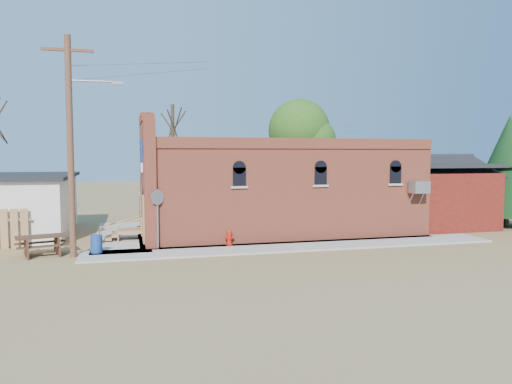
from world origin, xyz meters
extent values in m
plane|color=olive|center=(0.00, 0.00, 0.00)|extent=(120.00, 120.00, 0.00)
cube|color=#9E9991|center=(1.50, 0.90, 0.04)|extent=(19.00, 2.20, 0.08)
cube|color=#9E9991|center=(-6.30, 6.00, 0.04)|extent=(2.60, 10.00, 0.08)
cube|color=#CC593E|center=(2.00, 5.50, 2.25)|extent=(14.00, 7.00, 4.50)
cube|color=black|center=(2.00, 5.50, 4.55)|extent=(13.80, 6.80, 0.12)
cube|color=#CC593E|center=(-5.00, 5.50, 2.90)|extent=(0.50, 7.40, 5.80)
cube|color=navy|center=(-5.30, 4.30, 4.00)|extent=(0.08, 1.10, 1.56)
cube|color=#949398|center=(8.10, 1.55, 2.60)|extent=(0.85, 0.65, 0.60)
cube|color=#50170D|center=(11.50, 5.50, 1.60)|extent=(5.00, 6.00, 3.20)
cylinder|color=#4F2E1F|center=(-8.20, 1.20, 4.50)|extent=(0.26, 0.26, 9.00)
cube|color=#4F2E1F|center=(-8.20, 1.20, 8.40)|extent=(2.00, 0.12, 0.12)
cylinder|color=#949398|center=(-7.30, 1.20, 7.20)|extent=(1.80, 0.08, 0.08)
cube|color=#949398|center=(-6.30, 1.20, 7.15)|extent=(0.45, 0.22, 0.14)
cylinder|color=#3F3024|center=(-3.00, 13.00, 3.75)|extent=(0.24, 0.24, 7.50)
cylinder|color=#3F3024|center=(6.00, 13.50, 3.15)|extent=(0.28, 0.28, 6.30)
sphere|color=#234E16|center=(6.00, 13.50, 5.95)|extent=(4.40, 4.40, 4.40)
cylinder|color=#3F3024|center=(15.50, 4.00, 0.60)|extent=(0.30, 0.30, 1.20)
cone|color=black|center=(15.50, 4.00, 3.40)|extent=(3.60, 3.60, 5.50)
cone|color=black|center=(15.50, 4.00, 5.00)|extent=(2.41, 2.41, 3.00)
cylinder|color=red|center=(-1.51, 1.80, 0.11)|extent=(0.39, 0.39, 0.06)
cylinder|color=red|center=(-1.51, 1.80, 0.41)|extent=(0.26, 0.26, 0.54)
sphere|color=red|center=(-1.51, 1.80, 0.68)|extent=(0.21, 0.21, 0.21)
cylinder|color=red|center=(-1.51, 1.66, 0.41)|extent=(0.13, 0.14, 0.10)
cylinder|color=red|center=(-1.65, 1.80, 0.41)|extent=(0.14, 0.13, 0.10)
cylinder|color=red|center=(-1.37, 1.80, 0.41)|extent=(0.14, 0.13, 0.10)
cylinder|color=#949398|center=(-4.72, 1.80, 1.27)|extent=(0.08, 0.08, 2.38)
cylinder|color=#949398|center=(-4.72, 1.78, 2.35)|extent=(0.61, 0.43, 0.71)
cylinder|color=#A00920|center=(-4.72, 1.82, 2.35)|extent=(0.61, 0.43, 0.71)
cylinder|color=navy|center=(-7.30, 1.50, 0.45)|extent=(0.49, 0.49, 0.75)
cube|color=#43291B|center=(-10.15, 1.70, 0.39)|extent=(0.47, 1.53, 0.78)
cube|color=#43291B|center=(-8.85, 2.05, 0.39)|extent=(0.47, 1.53, 0.78)
cube|color=#43291B|center=(-9.50, 1.88, 0.81)|extent=(2.18, 1.38, 0.07)
cube|color=#43291B|center=(-9.34, 1.28, 0.47)|extent=(2.02, 0.79, 0.06)
cube|color=#43291B|center=(-9.66, 2.47, 0.47)|extent=(2.02, 0.79, 0.06)
camera|label=1|loc=(-6.03, -20.35, 4.23)|focal=35.00mm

